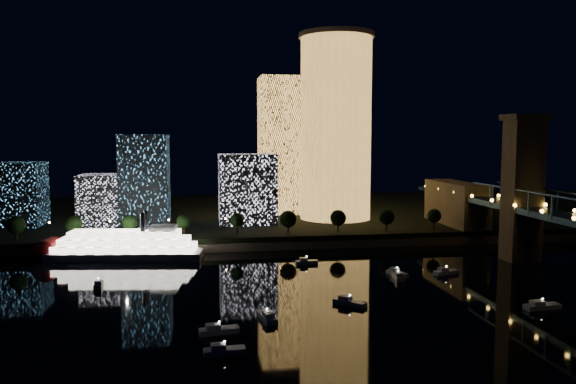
# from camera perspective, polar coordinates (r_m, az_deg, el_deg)

# --- Properties ---
(ground) EXTENTS (520.00, 520.00, 0.00)m
(ground) POSITION_cam_1_polar(r_m,az_deg,el_deg) (139.48, 9.81, -12.14)
(ground) COLOR black
(ground) RESTS_ON ground
(far_bank) EXTENTS (420.00, 160.00, 5.00)m
(far_bank) POSITION_cam_1_polar(r_m,az_deg,el_deg) (291.76, -0.19, -2.24)
(far_bank) COLOR black
(far_bank) RESTS_ON ground
(seawall) EXTENTS (420.00, 6.00, 3.00)m
(seawall) POSITION_cam_1_polar(r_m,az_deg,el_deg) (216.09, 2.89, -5.29)
(seawall) COLOR #6B5E4C
(seawall) RESTS_ON ground
(tower_cylindrical) EXTENTS (34.00, 34.00, 83.50)m
(tower_cylindrical) POSITION_cam_1_polar(r_m,az_deg,el_deg) (257.39, 4.88, 6.60)
(tower_cylindrical) COLOR #FFB451
(tower_cylindrical) RESTS_ON far_bank
(tower_rectangular) EXTENTS (20.88, 20.88, 66.42)m
(tower_rectangular) POSITION_cam_1_polar(r_m,az_deg,el_deg) (276.80, -0.75, 4.75)
(tower_rectangular) COLOR #FFB451
(tower_rectangular) RESTS_ON far_bank
(midrise_blocks) EXTENTS (117.71, 32.43, 38.45)m
(midrise_blocks) POSITION_cam_1_polar(r_m,az_deg,el_deg) (246.27, -14.52, 0.32)
(midrise_blocks) COLOR white
(midrise_blocks) RESTS_ON far_bank
(riverboat) EXTENTS (57.76, 19.03, 17.10)m
(riverboat) POSITION_cam_1_polar(r_m,az_deg,el_deg) (205.03, -16.84, -5.30)
(riverboat) COLOR silver
(riverboat) RESTS_ON ground
(motorboats) EXTENTS (118.10, 77.73, 2.78)m
(motorboats) POSITION_cam_1_polar(r_m,az_deg,el_deg) (150.60, 5.33, -10.42)
(motorboats) COLOR silver
(motorboats) RESTS_ON ground
(esplanade_trees) EXTENTS (166.12, 6.74, 8.87)m
(esplanade_trees) POSITION_cam_1_polar(r_m,az_deg,el_deg) (216.48, -5.73, -2.89)
(esplanade_trees) COLOR black
(esplanade_trees) RESTS_ON far_bank
(street_lamps) EXTENTS (132.70, 0.70, 5.65)m
(street_lamps) POSITION_cam_1_polar(r_m,az_deg,el_deg) (222.53, -6.35, -3.04)
(street_lamps) COLOR black
(street_lamps) RESTS_ON far_bank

